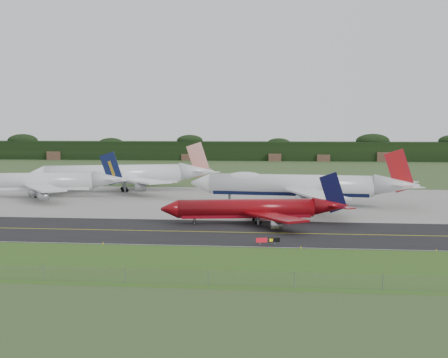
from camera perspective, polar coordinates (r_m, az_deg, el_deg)
ground at (r=135.07m, az=3.80°, el=-4.65°), size 600.00×600.00×0.00m
grass_verge at (r=100.76m, az=2.95°, el=-7.93°), size 400.00×30.00×0.01m
taxiway at (r=131.13m, az=3.72°, el=-4.93°), size 400.00×32.00×0.02m
apron at (r=185.53m, az=4.46°, el=-2.04°), size 400.00×78.00×0.01m
taxiway_centreline at (r=131.12m, az=3.72°, el=-4.92°), size 400.00×0.40×0.00m
taxiway_edge_line at (r=115.90m, az=3.39°, el=-6.22°), size 400.00×0.25×0.00m
perimeter_fence at (r=87.88m, az=2.47°, el=-9.11°), size 320.00×0.10×320.00m
horizon_treeline at (r=407.25m, az=5.42°, el=2.49°), size 700.00×25.00×12.00m
jet_ba_747 at (r=177.40m, az=6.81°, el=-0.59°), size 64.42×53.10×16.19m
jet_red_737 at (r=143.72m, az=2.99°, el=-2.76°), size 43.40×34.94×11.76m
jet_navy_gold at (r=204.07m, az=-16.56°, el=-0.28°), size 55.17×47.46×14.28m
jet_star_tail at (r=216.09m, az=-9.18°, el=0.38°), size 62.04×50.52×16.75m
taxiway_sign at (r=117.14m, az=4.04°, el=-5.60°), size 4.40×1.08×1.49m
edge_marker_left at (r=120.01m, az=-11.02°, el=-5.81°), size 0.16×0.16×0.50m
edge_marker_center at (r=114.76m, az=7.04°, el=-6.25°), size 0.16×0.16×0.50m
edge_marker_right at (r=117.60m, az=18.85°, el=-6.21°), size 0.16×0.16×0.50m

